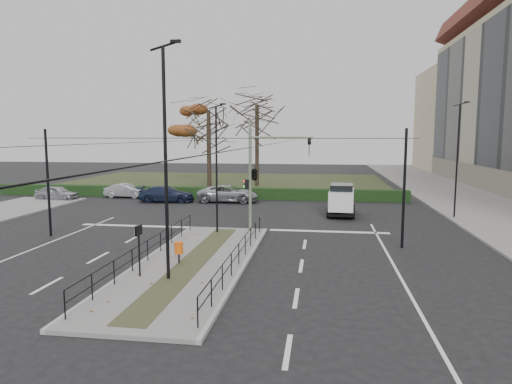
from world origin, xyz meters
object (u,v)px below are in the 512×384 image
info_panel (139,236)px  parked_car_third (166,194)px  streetlamp_median_near (166,161)px  parked_car_second (126,191)px  streetlamp_sidewalk (457,159)px  bare_tree_near (209,128)px  litter_bin (179,248)px  traffic_light (256,172)px  parked_car_first (57,193)px  parked_car_fourth (228,194)px  streetlamp_median_far (217,168)px  rust_tree (208,111)px  bare_tree_center (257,111)px  white_van (342,199)px

info_panel → parked_car_third: 21.50m
streetlamp_median_near → parked_car_second: (-11.89, 22.83, -4.05)m
streetlamp_sidewalk → bare_tree_near: size_ratio=0.86×
litter_bin → parked_car_second: parked_car_second is taller
traffic_light → parked_car_first: size_ratio=1.53×
parked_car_third → parked_car_fourth: bearing=-87.4°
streetlamp_median_far → rust_tree: size_ratio=0.67×
litter_bin → parked_car_fourth: size_ratio=0.18×
rust_tree → litter_bin: bearing=-78.3°
rust_tree → info_panel: bearing=-80.6°
parked_car_second → parked_car_fourth: 9.90m
parked_car_first → parked_car_second: (5.25, 2.54, -0.02)m
parked_car_fourth → bare_tree_near: bearing=26.3°
streetlamp_median_near → traffic_light: bearing=77.8°
parked_car_first → parked_car_third: parked_car_third is taller
rust_tree → bare_tree_center: 5.48m
streetlamp_sidewalk → parked_car_second: (-26.67, 7.06, -3.44)m
streetlamp_median_far → rust_tree: (-6.73, 25.13, 4.56)m
white_van → traffic_light: bearing=-127.6°
traffic_light → streetlamp_sidewalk: (12.74, 6.31, 0.54)m
litter_bin → parked_car_third: 19.90m
rust_tree → streetlamp_median_near: bearing=-78.6°
litter_bin → streetlamp_median_far: (0.21, 6.48, 3.02)m
traffic_light → bare_tree_near: bearing=111.9°
bare_tree_near → parked_car_third: bearing=-106.4°
traffic_light → bare_tree_center: bearing=97.9°
parked_car_fourth → streetlamp_sidewalk: bearing=-109.7°
info_panel → parked_car_third: (-6.08, 20.60, -1.06)m
streetlamp_median_far → bare_tree_center: 25.41m
parked_car_second → bare_tree_center: bare_tree_center is taller
parked_car_third → white_van: (14.54, -4.56, 0.48)m
traffic_light → parked_car_fourth: size_ratio=1.13×
traffic_light → streetlamp_median_near: bearing=-102.2°
parked_car_second → rust_tree: size_ratio=0.35×
streetlamp_median_near → streetlamp_median_far: streetlamp_median_near is taller
streetlamp_median_far → bare_tree_center: bearing=92.9°
streetlamp_median_near → parked_car_third: (-7.32, 20.74, -4.00)m
traffic_light → streetlamp_median_near: 9.75m
traffic_light → parked_car_second: 19.52m
parked_car_first → white_van: 24.71m
parked_car_fourth → info_panel: bearing=-178.8°
parked_car_second → bare_tree_near: (6.61, 4.84, 5.73)m
traffic_light → streetlamp_sidewalk: 14.23m
parked_car_third → rust_tree: (0.53, 13.00, 7.71)m
info_panel → white_van: size_ratio=0.49×
traffic_light → litter_bin: 8.17m
streetlamp_median_far → parked_car_second: (-11.83, 14.22, -3.20)m
parked_car_first → bare_tree_near: (11.86, 7.38, 5.71)m
info_panel → parked_car_second: info_panel is taller
streetlamp_median_far → traffic_light: bearing=22.2°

